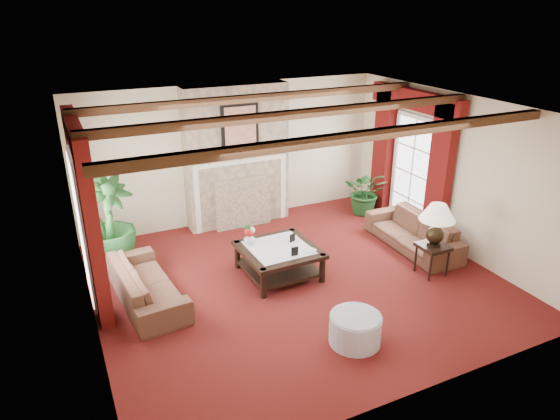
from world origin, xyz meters
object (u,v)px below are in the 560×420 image
sofa_left (145,278)px  sofa_right (414,228)px  coffee_table (279,261)px  side_table (432,259)px  potted_palm (110,242)px  ottoman (355,329)px

sofa_left → sofa_right: 4.64m
coffee_table → side_table: size_ratio=2.25×
coffee_table → side_table: side_table is taller
coffee_table → potted_palm: bearing=147.5°
sofa_right → ottoman: sofa_right is taller
potted_palm → coffee_table: bearing=-31.2°
sofa_left → potted_palm: potted_palm is taller
coffee_table → ottoman: 2.00m
coffee_table → ottoman: size_ratio=1.74×
sofa_right → potted_palm: bearing=-106.3°
sofa_left → coffee_table: bearing=-99.2°
sofa_right → side_table: size_ratio=3.79×
coffee_table → ottoman: (0.14, -1.99, -0.04)m
sofa_left → coffee_table: sofa_left is taller
potted_palm → side_table: 5.21m
side_table → sofa_right: bearing=68.8°
potted_palm → side_table: potted_palm is taller
ottoman → side_table: bearing=24.9°
coffee_table → sofa_right: bearing=-4.4°
sofa_left → side_table: size_ratio=3.80×
sofa_left → sofa_right: sofa_right is taller
sofa_left → side_table: bearing=-110.3°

